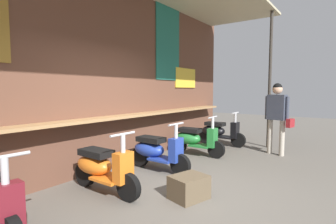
{
  "coord_description": "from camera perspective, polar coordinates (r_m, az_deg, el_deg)",
  "views": [
    {
      "loc": [
        -3.27,
        -2.04,
        1.57
      ],
      "look_at": [
        1.53,
        1.4,
        1.08
      ],
      "focal_mm": 27.82,
      "sensor_mm": 36.0,
      "label": 1
    }
  ],
  "objects": [
    {
      "name": "scooter_orange",
      "position": [
        4.22,
        -14.39,
        -11.62
      ],
      "size": [
        0.46,
        1.4,
        0.97
      ],
      "rotation": [
        0.0,
        0.0,
        -1.58
      ],
      "color": "orange",
      "rests_on": "ground_plane"
    },
    {
      "name": "scooter_black",
      "position": [
        7.62,
        11.05,
        -4.22
      ],
      "size": [
        0.46,
        1.4,
        0.97
      ],
      "rotation": [
        0.0,
        0.0,
        -1.56
      ],
      "color": "black",
      "rests_on": "ground_plane"
    },
    {
      "name": "shopper_with_handbag",
      "position": [
        6.82,
        22.83,
        0.21
      ],
      "size": [
        0.33,
        0.69,
        1.74
      ],
      "rotation": [
        0.0,
        0.0,
        -0.22
      ],
      "color": "#ADA393",
      "rests_on": "ground_plane"
    },
    {
      "name": "ground_plane",
      "position": [
        4.16,
        3.62,
        -17.38
      ],
      "size": [
        27.29,
        27.29,
        0.0
      ],
      "primitive_type": "plane",
      "color": "#605B54"
    },
    {
      "name": "scooter_blue",
      "position": [
        5.16,
        -2.73,
        -8.46
      ],
      "size": [
        0.46,
        1.4,
        0.97
      ],
      "rotation": [
        0.0,
        0.0,
        -1.58
      ],
      "color": "#233D9E",
      "rests_on": "ground_plane"
    },
    {
      "name": "merchandise_crate",
      "position": [
        3.93,
        4.6,
        -16.1
      ],
      "size": [
        0.6,
        0.53,
        0.34
      ],
      "primitive_type": "cube",
      "rotation": [
        0.0,
        0.0,
        -0.28
      ],
      "color": "brown",
      "rests_on": "ground_plane"
    },
    {
      "name": "market_stall_facade",
      "position": [
        5.13,
        -14.56,
        10.39
      ],
      "size": [
        9.75,
        2.4,
        3.77
      ],
      "color": "brown",
      "rests_on": "ground_plane"
    },
    {
      "name": "scooter_green",
      "position": [
        6.38,
        5.7,
        -5.92
      ],
      "size": [
        0.47,
        1.4,
        0.97
      ],
      "rotation": [
        0.0,
        0.0,
        -1.52
      ],
      "color": "#237533",
      "rests_on": "ground_plane"
    }
  ]
}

